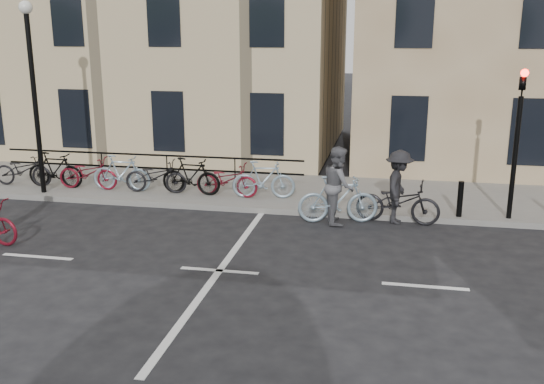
% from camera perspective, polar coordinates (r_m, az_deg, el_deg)
% --- Properties ---
extents(ground, '(120.00, 120.00, 0.00)m').
position_cam_1_polar(ground, '(12.24, -4.97, -7.40)').
color(ground, black).
rests_on(ground, ground).
extents(sidewalk, '(46.00, 4.00, 0.15)m').
position_cam_1_polar(sidewalk, '(18.90, -11.65, 0.62)').
color(sidewalk, slate).
rests_on(sidewalk, ground).
extents(building_west, '(20.00, 10.00, 10.00)m').
position_cam_1_polar(building_west, '(26.81, -16.55, 15.40)').
color(building_west, tan).
rests_on(building_west, sidewalk).
extents(traffic_light, '(0.18, 0.30, 3.90)m').
position_cam_1_polar(traffic_light, '(15.64, 22.16, 5.79)').
color(traffic_light, black).
rests_on(traffic_light, sidewalk).
extents(lamp_post, '(0.36, 0.36, 5.28)m').
position_cam_1_polar(lamp_post, '(18.13, -21.63, 10.25)').
color(lamp_post, black).
rests_on(lamp_post, sidewalk).
extents(bollard_east, '(0.14, 0.14, 0.90)m').
position_cam_1_polar(bollard_east, '(15.74, 17.29, -0.64)').
color(bollard_east, black).
rests_on(bollard_east, sidewalk).
extents(parked_bikes, '(9.35, 1.23, 1.05)m').
position_cam_1_polar(parked_bikes, '(17.86, -12.52, 1.63)').
color(parked_bikes, black).
rests_on(parked_bikes, sidewalk).
extents(cyclist_grey, '(2.07, 1.07, 1.93)m').
position_cam_1_polar(cyclist_grey, '(15.04, 6.25, -0.03)').
color(cyclist_grey, '#89A2B3').
rests_on(cyclist_grey, ground).
extents(cyclist_dark, '(2.14, 1.26, 1.84)m').
position_cam_1_polar(cyclist_dark, '(15.27, 11.79, -0.26)').
color(cyclist_dark, black).
rests_on(cyclist_dark, ground).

